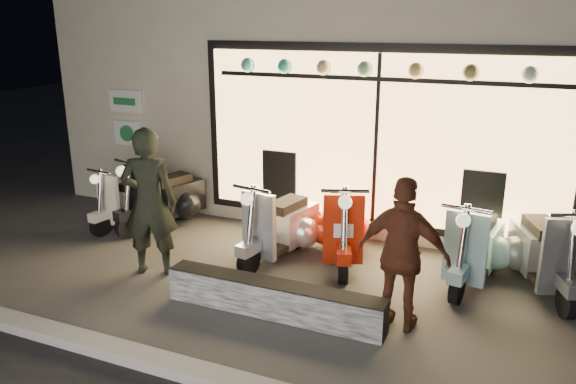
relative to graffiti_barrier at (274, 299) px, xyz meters
name	(u,v)px	position (x,y,z in m)	size (l,w,h in m)	color
ground	(269,285)	(-0.37, 0.65, -0.20)	(40.00, 40.00, 0.00)	#383533
kerb	(178,368)	(-0.37, -1.35, -0.14)	(40.00, 0.25, 0.12)	slate
shop_building	(378,78)	(-0.36, 5.63, 1.90)	(10.20, 6.23, 4.20)	beige
graffiti_barrier	(274,299)	(0.00, 0.00, 0.00)	(2.55, 0.28, 0.40)	black
scooter_silver	(284,224)	(-0.57, 1.61, 0.25)	(0.70, 1.58, 1.12)	black
scooter_red	(341,225)	(0.17, 1.86, 0.27)	(0.88, 1.61, 1.16)	black
scooter_black	(170,197)	(-2.77, 2.04, 0.25)	(0.82, 1.58, 1.13)	black
scooter_cream	(135,200)	(-3.32, 1.85, 0.19)	(0.59, 1.38, 0.98)	black
scooter_blue	(477,245)	(1.96, 1.89, 0.25)	(0.64, 1.57, 1.11)	black
scooter_grey	(542,250)	(2.72, 2.01, 0.26)	(0.88, 1.59, 1.14)	black
man	(149,202)	(-1.91, 0.41, 0.76)	(0.70, 0.46, 1.93)	black
woman	(403,255)	(1.34, 0.31, 0.64)	(0.98, 0.41, 1.67)	brown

